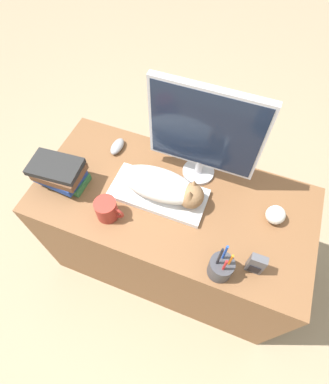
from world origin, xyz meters
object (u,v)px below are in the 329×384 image
object	(u,v)px
cat	(164,186)
monitor	(204,133)
keyboard	(159,194)
computer_mouse	(117,146)
baseball	(275,215)
pen_cup	(221,267)
phone	(256,264)
coffee_mug	(107,209)
book_stack	(60,173)

from	to	relation	value
cat	monitor	size ratio (longest dim) A/B	0.77
keyboard	cat	distance (m)	0.08
monitor	computer_mouse	bearing A→B (deg)	-179.76
monitor	baseball	world-z (taller)	monitor
baseball	pen_cup	bearing A→B (deg)	-116.96
phone	keyboard	bearing A→B (deg)	158.48
keyboard	pen_cup	xyz separation A→B (m)	(0.34, -0.24, 0.04)
monitor	pen_cup	bearing A→B (deg)	-62.53
keyboard	coffee_mug	distance (m)	0.24
keyboard	monitor	world-z (taller)	monitor
cat	phone	xyz separation A→B (m)	(0.43, -0.18, -0.03)
cat	pen_cup	distance (m)	0.39
cat	baseball	xyz separation A→B (m)	(0.47, 0.06, -0.05)
baseball	book_stack	distance (m)	0.93
monitor	computer_mouse	size ratio (longest dim) A/B	4.56
phone	book_stack	size ratio (longest dim) A/B	0.51
pen_cup	book_stack	xyz separation A→B (m)	(-0.76, 0.14, 0.02)
monitor	baseball	distance (m)	0.45
cat	book_stack	world-z (taller)	cat
keyboard	computer_mouse	world-z (taller)	computer_mouse
monitor	coffee_mug	xyz separation A→B (m)	(-0.29, -0.35, -0.22)
cat	monitor	world-z (taller)	monitor
phone	cat	bearing A→B (deg)	157.27
monitor	phone	world-z (taller)	monitor
monitor	cat	bearing A→B (deg)	-119.25
coffee_mug	baseball	bearing A→B (deg)	19.47
monitor	pen_cup	xyz separation A→B (m)	(0.22, -0.41, -0.21)
computer_mouse	baseball	size ratio (longest dim) A/B	1.31
cat	pen_cup	size ratio (longest dim) A/B	1.66
monitor	book_stack	xyz separation A→B (m)	(-0.55, -0.27, -0.19)
baseball	monitor	bearing A→B (deg)	162.52
baseball	book_stack	world-z (taller)	book_stack
cat	book_stack	xyz separation A→B (m)	(-0.45, -0.09, -0.01)
coffee_mug	baseball	world-z (taller)	coffee_mug
baseball	book_stack	xyz separation A→B (m)	(-0.92, -0.15, 0.03)
coffee_mug	baseball	size ratio (longest dim) A/B	1.57
baseball	computer_mouse	bearing A→B (deg)	171.69
cat	keyboard	bearing A→B (deg)	180.00
cat	baseball	size ratio (longest dim) A/B	4.64
phone	book_stack	distance (m)	0.89
monitor	baseball	size ratio (longest dim) A/B	5.99
book_stack	computer_mouse	bearing A→B (deg)	62.95
cat	computer_mouse	distance (m)	0.37
cat	coffee_mug	world-z (taller)	cat
baseball	phone	distance (m)	0.25
cat	phone	world-z (taller)	cat
monitor	baseball	bearing A→B (deg)	-17.48
pen_cup	baseball	bearing A→B (deg)	63.04
baseball	cat	bearing A→B (deg)	-172.41
monitor	book_stack	distance (m)	0.64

